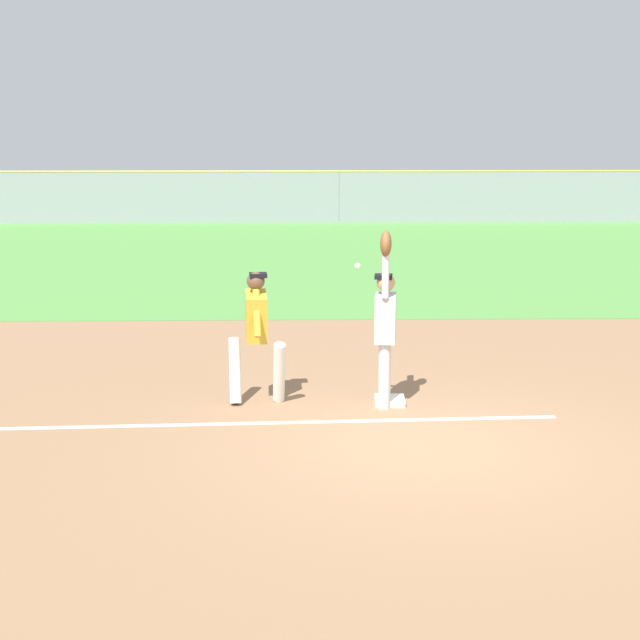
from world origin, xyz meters
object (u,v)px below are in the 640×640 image
at_px(parked_car_red, 375,198).
at_px(parked_car_green, 496,197).
at_px(fielder, 385,321).
at_px(baseball, 358,266).
at_px(runner, 256,328).
at_px(first_base, 390,400).
at_px(parked_car_blue, 258,197).

xyz_separation_m(parked_car_red, parked_car_green, (4.61, 0.35, 0.00)).
bearing_deg(fielder, baseball, 39.77).
height_order(fielder, runner, fielder).
xyz_separation_m(first_base, parked_car_green, (6.32, 24.55, 0.63)).
bearing_deg(parked_car_blue, baseball, -81.00).
bearing_deg(fielder, parked_car_red, -87.33).
distance_m(baseball, parked_car_red, 24.67).
distance_m(fielder, runner, 1.64).
bearing_deg(baseball, fielder, 32.89).
bearing_deg(parked_car_blue, parked_car_red, -4.14).
bearing_deg(parked_car_green, parked_car_blue, 171.45).
relative_size(runner, parked_car_red, 0.39).
height_order(fielder, parked_car_blue, fielder).
bearing_deg(parked_car_red, runner, -97.90).
distance_m(first_base, parked_car_green, 25.35).
height_order(baseball, parked_car_green, baseball).
height_order(first_base, parked_car_red, parked_car_red).
bearing_deg(parked_car_red, parked_car_green, 4.48).
relative_size(first_base, parked_car_red, 0.09).
bearing_deg(runner, parked_car_blue, 87.29).
distance_m(fielder, parked_car_red, 24.38).
relative_size(fielder, parked_car_red, 0.52).
bearing_deg(fielder, runner, 1.23).
xyz_separation_m(first_base, baseball, (-0.45, -0.35, 1.82)).
bearing_deg(baseball, runner, 162.35).
height_order(first_base, parked_car_green, parked_car_green).
height_order(fielder, baseball, fielder).
xyz_separation_m(baseball, parked_car_blue, (-2.26, 25.17, -1.18)).
height_order(baseball, parked_car_blue, baseball).
bearing_deg(parked_car_green, fielder, -111.38).
height_order(runner, baseball, baseball).
bearing_deg(parked_car_green, first_base, -111.26).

